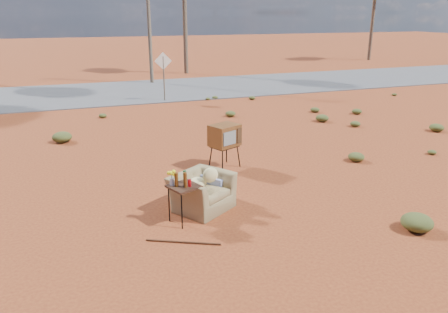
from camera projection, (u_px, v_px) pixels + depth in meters
name	position (u px, v px, depth m)	size (l,w,h in m)	color
ground	(224.00, 213.00, 8.83)	(140.00, 140.00, 0.00)	brown
highway	(123.00, 92.00, 22.20)	(140.00, 7.00, 0.04)	#565659
armchair	(204.00, 186.00, 8.95)	(1.47, 1.44, 1.00)	olive
tv_unit	(225.00, 136.00, 11.16)	(0.87, 0.79, 1.14)	black
side_table	(181.00, 184.00, 8.22)	(0.67, 0.67, 1.05)	#351D13
rusty_bar	(183.00, 242.00, 7.66)	(0.04, 0.04, 1.34)	#4A2713
road_sign	(163.00, 68.00, 19.55)	(0.78, 0.06, 2.19)	brown
utility_pole_center	(148.00, 7.00, 23.79)	(1.40, 0.20, 8.00)	brown
scrub_patch	(144.00, 149.00, 12.45)	(17.49, 8.07, 0.33)	#424B20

